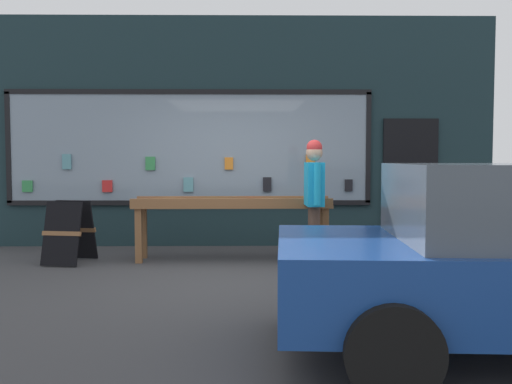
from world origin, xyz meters
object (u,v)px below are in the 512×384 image
(sandwich_board_sign, at_px, (70,232))
(person_browsing, at_px, (314,192))
(display_table_main, at_px, (233,210))
(small_dog, at_px, (345,247))

(sandwich_board_sign, bearing_deg, person_browsing, 4.98)
(person_browsing, bearing_deg, display_table_main, 64.92)
(person_browsing, relative_size, small_dog, 2.84)
(display_table_main, distance_m, small_dog, 1.69)
(person_browsing, bearing_deg, small_dog, -106.91)
(small_dog, bearing_deg, sandwich_board_sign, 91.10)
(display_table_main, relative_size, sandwich_board_sign, 3.28)
(small_dog, bearing_deg, person_browsing, 81.68)
(display_table_main, xyz_separation_m, small_dog, (1.51, -0.60, -0.45))
(display_table_main, xyz_separation_m, person_browsing, (1.10, -0.49, 0.27))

